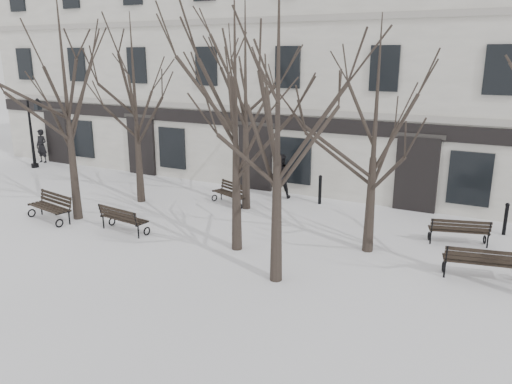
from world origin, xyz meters
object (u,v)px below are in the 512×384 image
Objects in this scene: tree_2 at (278,88)px; bench_1 at (123,218)px; bench_2 at (482,261)px; bench_4 at (459,230)px; lamp_post at (34,128)px; bench_0 at (51,206)px; tree_0 at (64,76)px; tree_1 at (235,91)px; bench_3 at (231,193)px.

bench_1 is (-6.27, 0.97, -4.60)m from tree_2.
bench_2 is 2.61m from bench_4.
bench_2 is at bearing -10.29° from lamp_post.
bench_0 is 1.09× the size of bench_4.
tree_2 is at bearing -8.72° from tree_0.
tree_1 is 2.53m from tree_2.
tree_1 reaches higher than lamp_post.
bench_0 is (-7.45, -0.71, -4.35)m from tree_1.
tree_0 is at bearing 51.47° from bench_0.
tree_0 is 1.06× the size of tree_1.
tree_2 is at bearing 35.21° from bench_4.
bench_2 is (13.71, 1.23, -4.64)m from tree_0.
bench_0 is at bearing 10.87° from bench_1.
bench_4 is (6.12, 3.59, -4.40)m from tree_1.
tree_2 is 10.56m from bench_0.
bench_2 is 1.07× the size of bench_4.
tree_1 is at bearing -18.66° from lamp_post.
lamp_post is at bearing -21.98° from bench_2.
bench_3 is at bearing -28.93° from bench_2.
bench_0 is at bearing 175.46° from tree_2.
bench_3 is (1.63, 4.57, -0.03)m from bench_1.
bench_0 is 9.90m from lamp_post.
bench_2 is 1.10× the size of bench_3.
bench_1 is 1.04× the size of bench_3.
bench_1 is 0.95× the size of bench_2.
bench_0 is 1.02× the size of bench_2.
bench_4 is (13.57, 4.30, -0.05)m from bench_0.
bench_2 is at bearing 17.76° from bench_0.
bench_2 is (11.17, 1.61, 0.02)m from bench_1.
tree_1 is 6.54m from bench_3.
lamp_post reaches higher than bench_2.
bench_2 is 9.99m from bench_3.
tree_2 is at bearing 5.98° from bench_0.
bench_1 is at bearing -3.49° from bench_2.
bench_3 is (4.17, 4.19, -4.69)m from tree_0.
tree_0 is 10.45m from lamp_post.
bench_3 is at bearing -102.61° from bench_1.
bench_2 is 0.55× the size of lamp_post.
tree_2 reaches higher than tree_1.
lamp_post is (-7.82, 5.86, 1.62)m from bench_0.
bench_4 is at bearing 28.12° from bench_0.
bench_3 is at bearing 129.93° from tree_2.
bench_3 is (-9.54, 2.96, -0.05)m from bench_2.
bench_4 is at bearing 18.95° from bench_3.
bench_4 is (12.88, 3.71, -4.68)m from tree_0.
lamp_post reaches higher than bench_0.
tree_1 is 2.09× the size of lamp_post.
lamp_post is at bearing -20.07° from bench_1.
bench_1 is 11.12m from bench_4.
lamp_post is (-22.22, 4.03, 1.63)m from bench_2.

